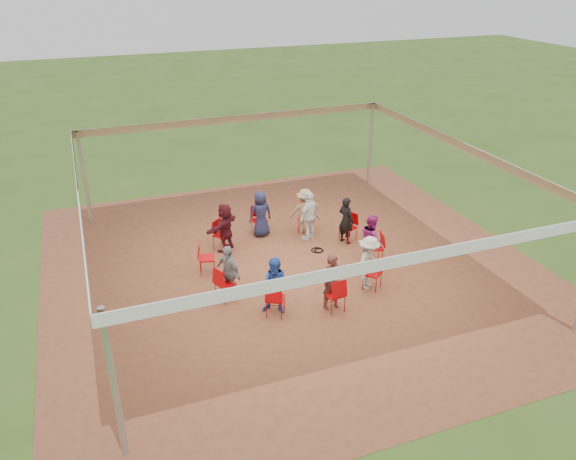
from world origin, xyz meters
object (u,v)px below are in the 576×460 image
object	(u,v)px
chair_2	(305,218)
person_seated_8	(369,263)
chair_1	(348,227)
cable_coil	(318,250)
chair_9	(372,273)
chair_0	(375,248)
person_seated_5	(228,272)
person_seated_0	(371,239)
standing_person	(310,216)
chair_5	(207,258)
person_seated_7	(333,282)
person_seated_6	(276,286)
chair_4	(222,235)
chair_3	(259,221)
person_seated_1	(346,220)
chair_7	(275,299)
laptop	(365,241)
person_seated_3	(261,214)
chair_6	(225,283)
person_seated_4	(225,227)
person_seated_2	(305,211)
chair_8	(335,294)

from	to	relation	value
chair_2	person_seated_8	bearing A→B (deg)	124.89
chair_1	cable_coil	world-z (taller)	chair_1
chair_9	chair_0	bearing A→B (deg)	18.00
person_seated_5	cable_coil	distance (m)	3.46
person_seated_0	standing_person	size ratio (longest dim) A/B	0.94
chair_5	person_seated_7	bearing A→B (deg)	55.11
chair_5	person_seated_5	distance (m)	1.42
person_seated_6	cable_coil	world-z (taller)	person_seated_6
chair_4	person_seated_5	distance (m)	2.66
chair_9	person_seated_5	bearing A→B (deg)	124.89
chair_3	person_seated_1	xyz separation A→B (m)	(2.21, -1.45, 0.28)
person_seated_5	person_seated_7	distance (m)	2.57
chair_7	standing_person	xyz separation A→B (m)	(2.29, 3.41, 0.32)
chair_0	chair_4	distance (m)	4.39
chair_1	laptop	size ratio (longest dim) A/B	2.54
person_seated_1	person_seated_3	world-z (taller)	same
person_seated_8	standing_person	world-z (taller)	standing_person
chair_0	chair_2	world-z (taller)	same
person_seated_0	person_seated_5	size ratio (longest dim) A/B	1.00
person_seated_0	cable_coil	bearing A→B (deg)	57.42
chair_3	chair_6	size ratio (longest dim) A/B	1.00
cable_coil	chair_1	bearing A→B (deg)	13.91
person_seated_7	standing_person	bearing A→B (deg)	70.95
chair_1	chair_6	bearing A→B (deg)	90.00
chair_3	person_seated_3	xyz separation A→B (m)	(0.01, -0.12, 0.28)
chair_3	person_seated_1	size ratio (longest dim) A/B	0.63
chair_1	person_seated_0	bearing A→B (deg)	157.30
chair_3	person_seated_1	distance (m)	2.66
chair_6	person_seated_3	size ratio (longest dim) A/B	0.63
chair_4	person_seated_4	distance (m)	0.30
chair_2	chair_5	size ratio (longest dim) A/B	1.00
person_seated_2	person_seated_3	xyz separation A→B (m)	(-1.32, 0.31, 0.00)
chair_3	chair_1	bearing A→B (deg)	144.00
chair_4	chair_9	xyz separation A→B (m)	(3.02, -3.49, 0.00)
chair_3	chair_7	xyz separation A→B (m)	(-1.00, -4.27, 0.00)
person_seated_7	standing_person	size ratio (longest dim) A/B	0.94
chair_3	chair_6	distance (m)	3.73
chair_7	person_seated_7	size ratio (longest dim) A/B	0.63
chair_9	person_seated_6	xyz separation A→B (m)	(-2.64, -0.13, 0.28)
person_seated_6	chair_4	bearing A→B (deg)	127.11
person_seated_3	person_seated_4	xyz separation A→B (m)	(-1.25, -0.53, 0.00)
chair_4	cable_coil	bearing A→B (deg)	115.40
chair_7	person_seated_8	bearing A→B (deg)	38.10
person_seated_2	person_seated_8	world-z (taller)	same
cable_coil	chair_8	bearing A→B (deg)	-106.01
chair_6	laptop	size ratio (longest dim) A/B	2.54
person_seated_2	laptop	xyz separation A→B (m)	(0.84, -2.33, -0.05)
person_seated_7	cable_coil	size ratio (longest dim) A/B	3.61
chair_5	person_seated_0	bearing A→B (deg)	90.00
chair_2	person_seated_8	size ratio (longest dim) A/B	0.63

